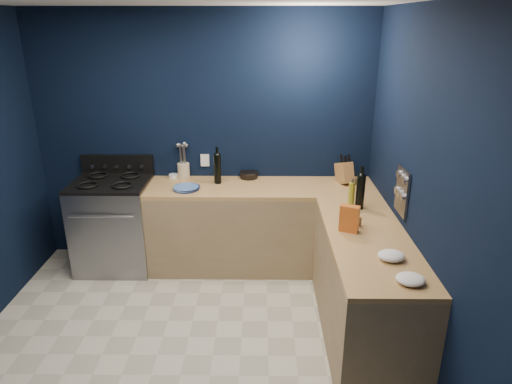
{
  "coord_description": "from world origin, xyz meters",
  "views": [
    {
      "loc": [
        0.59,
        -2.9,
        2.47
      ],
      "look_at": [
        0.55,
        1.0,
        1.0
      ],
      "focal_mm": 32.01,
      "sensor_mm": 36.0,
      "label": 1
    }
  ],
  "objects_px": {
    "gas_range": "(115,226)",
    "knife_block": "(344,173)",
    "plate_stack": "(186,188)",
    "crouton_bag": "(349,219)",
    "utensil_crock": "(184,171)"
  },
  "relations": [
    {
      "from": "gas_range",
      "to": "crouton_bag",
      "type": "height_order",
      "value": "crouton_bag"
    },
    {
      "from": "utensil_crock",
      "to": "knife_block",
      "type": "bearing_deg",
      "value": -4.68
    },
    {
      "from": "gas_range",
      "to": "utensil_crock",
      "type": "height_order",
      "value": "utensil_crock"
    },
    {
      "from": "knife_block",
      "to": "gas_range",
      "type": "bearing_deg",
      "value": 163.54
    },
    {
      "from": "knife_block",
      "to": "crouton_bag",
      "type": "distance_m",
      "value": 1.17
    },
    {
      "from": "knife_block",
      "to": "crouton_bag",
      "type": "xyz_separation_m",
      "value": [
        -0.16,
        -1.16,
        0.0
      ]
    },
    {
      "from": "plate_stack",
      "to": "utensil_crock",
      "type": "bearing_deg",
      "value": 102.09
    },
    {
      "from": "gas_range",
      "to": "plate_stack",
      "type": "relative_size",
      "value": 3.65
    },
    {
      "from": "gas_range",
      "to": "crouton_bag",
      "type": "distance_m",
      "value": 2.51
    },
    {
      "from": "utensil_crock",
      "to": "crouton_bag",
      "type": "relative_size",
      "value": 0.73
    },
    {
      "from": "utensil_crock",
      "to": "gas_range",
      "type": "bearing_deg",
      "value": -159.05
    },
    {
      "from": "gas_range",
      "to": "plate_stack",
      "type": "bearing_deg",
      "value": -6.84
    },
    {
      "from": "gas_range",
      "to": "utensil_crock",
      "type": "relative_size",
      "value": 5.81
    },
    {
      "from": "gas_range",
      "to": "knife_block",
      "type": "height_order",
      "value": "knife_block"
    },
    {
      "from": "plate_stack",
      "to": "utensil_crock",
      "type": "relative_size",
      "value": 1.59
    }
  ]
}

